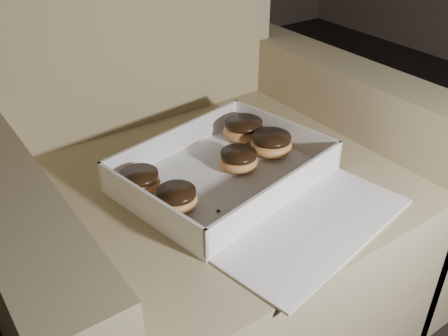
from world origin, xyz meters
TOP-DOWN VIEW (x-y plane):
  - armchair at (-0.01, 0.59)m, footprint 0.88×0.74m
  - bakery_box at (-0.00, 0.46)m, footprint 0.45×0.50m
  - donut_a at (0.11, 0.60)m, footprint 0.09×0.09m
  - donut_b at (0.02, 0.51)m, footprint 0.08×0.08m
  - donut_c at (-0.14, 0.47)m, footprint 0.07×0.07m
  - donut_d at (0.11, 0.52)m, footprint 0.09×0.09m
  - donut_e at (-0.17, 0.55)m, footprint 0.08×0.08m
  - crumb_a at (0.09, 0.42)m, footprint 0.01×0.01m
  - crumb_b at (-0.15, 0.43)m, footprint 0.01×0.01m
  - crumb_c at (-0.09, 0.42)m, footprint 0.01×0.01m
  - crumb_d at (0.16, 0.43)m, footprint 0.01×0.01m

SIDE VIEW (x-z plane):
  - armchair at x=-0.01m, z-range -0.17..0.75m
  - crumb_a at x=0.09m, z-range 0.42..0.42m
  - crumb_b at x=-0.15m, z-range 0.42..0.42m
  - crumb_c at x=-0.09m, z-range 0.42..0.42m
  - crumb_d at x=0.16m, z-range 0.42..0.42m
  - bakery_box at x=0.00m, z-range 0.39..0.46m
  - donut_c at x=-0.14m, z-range 0.42..0.46m
  - donut_b at x=0.02m, z-range 0.42..0.46m
  - donut_e at x=-0.17m, z-range 0.42..0.46m
  - donut_d at x=0.11m, z-range 0.42..0.46m
  - donut_a at x=0.11m, z-range 0.42..0.46m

